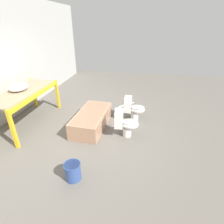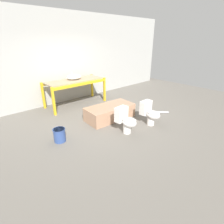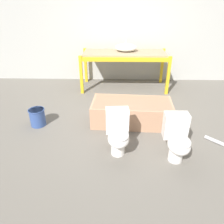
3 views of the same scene
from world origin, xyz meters
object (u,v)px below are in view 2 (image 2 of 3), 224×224
Objects in this scene: toilet_near at (126,120)px; toilet_far at (150,113)px; bathtub_main at (110,111)px; bucket_white at (59,135)px; sink_basin at (74,77)px.

toilet_far is (0.85, -0.13, 0.00)m from toilet_near.
bathtub_main is 4.64× the size of bucket_white.
toilet_near is (-0.19, -2.77, -0.66)m from sink_basin.
sink_basin is 2.75m from bucket_white.
toilet_near reaches higher than bucket_white.
toilet_far is 2.50m from bucket_white.
sink_basin reaches higher than bathtub_main.
toilet_near is at bearing -93.89° from sink_basin.
toilet_far is 2.04× the size of bucket_white.
toilet_near is 2.04× the size of bucket_white.
bathtub_main reaches higher than bucket_white.
toilet_far is at bearing -57.27° from bathtub_main.
bathtub_main is (0.07, -1.86, -0.78)m from sink_basin.
toilet_far reaches higher than bathtub_main.
sink_basin reaches higher than toilet_near.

